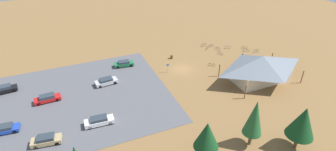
% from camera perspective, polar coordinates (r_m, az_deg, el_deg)
% --- Properties ---
extents(ground, '(160.00, 160.00, 0.00)m').
position_cam_1_polar(ground, '(60.61, 3.12, 1.41)').
color(ground, olive).
rests_on(ground, ground).
extents(parking_lot_asphalt, '(37.49, 28.86, 0.05)m').
position_cam_1_polar(parking_lot_asphalt, '(53.43, -20.56, -5.16)').
color(parking_lot_asphalt, '#56565B').
rests_on(parking_lot_asphalt, ground).
extents(bike_pavilion, '(14.65, 9.40, 5.49)m').
position_cam_1_polar(bike_pavilion, '(58.19, 19.27, 1.85)').
color(bike_pavilion, beige).
rests_on(bike_pavilion, ground).
extents(trash_bin, '(0.60, 0.60, 0.90)m').
position_cam_1_polar(trash_bin, '(64.85, 0.77, 3.98)').
color(trash_bin, brown).
rests_on(trash_bin, ground).
extents(lot_sign, '(0.56, 0.08, 2.20)m').
position_cam_1_polar(lot_sign, '(58.42, -0.07, 1.85)').
color(lot_sign, '#99999E').
rests_on(lot_sign, ground).
extents(pine_center, '(3.96, 3.96, 7.29)m').
position_cam_1_polar(pine_center, '(42.48, 26.78, -8.84)').
color(pine_center, brown).
rests_on(pine_center, ground).
extents(pine_east, '(3.46, 3.46, 6.88)m').
position_cam_1_polar(pine_east, '(36.50, 8.27, -12.47)').
color(pine_east, brown).
rests_on(pine_east, ground).
extents(pine_mideast, '(2.81, 2.81, 7.96)m').
position_cam_1_polar(pine_mideast, '(40.31, 17.95, -8.55)').
color(pine_mideast, brown).
rests_on(pine_mideast, ground).
extents(bicycle_blue_edge_north, '(1.83, 0.48, 0.89)m').
position_cam_1_polar(bicycle_blue_edge_north, '(71.47, 18.19, 4.97)').
color(bicycle_blue_edge_north, black).
rests_on(bicycle_blue_edge_north, ground).
extents(bicycle_black_lone_west, '(0.77, 1.46, 0.78)m').
position_cam_1_polar(bicycle_black_lone_west, '(70.71, 10.47, 5.72)').
color(bicycle_black_lone_west, black).
rests_on(bicycle_black_lone_west, ground).
extents(bicycle_green_front_row, '(1.77, 0.48, 0.81)m').
position_cam_1_polar(bicycle_green_front_row, '(71.97, 7.63, 6.45)').
color(bicycle_green_front_row, black).
rests_on(bicycle_green_front_row, ground).
extents(bicycle_white_yard_left, '(1.53, 0.80, 0.80)m').
position_cam_1_polar(bicycle_white_yard_left, '(71.20, 16.27, 5.17)').
color(bicycle_white_yard_left, black).
rests_on(bicycle_white_yard_left, ground).
extents(bicycle_yellow_yard_front, '(1.59, 0.71, 0.81)m').
position_cam_1_polar(bicycle_yellow_yard_front, '(72.68, 15.91, 5.75)').
color(bicycle_yellow_yard_front, black).
rests_on(bicycle_yellow_yard_front, ground).
extents(bicycle_silver_near_sign, '(1.63, 0.80, 0.85)m').
position_cam_1_polar(bicycle_silver_near_sign, '(71.78, 12.55, 5.92)').
color(bicycle_silver_near_sign, black).
rests_on(bicycle_silver_near_sign, ground).
extents(bicycle_orange_near_porch, '(1.28, 1.09, 0.80)m').
position_cam_1_polar(bicycle_orange_near_porch, '(70.35, 8.34, 5.79)').
color(bicycle_orange_near_porch, black).
rests_on(bicycle_orange_near_porch, ground).
extents(bicycle_teal_by_bin, '(0.53, 1.73, 0.80)m').
position_cam_1_polar(bicycle_teal_by_bin, '(68.24, 11.02, 4.72)').
color(bicycle_teal_by_bin, black).
rests_on(bicycle_teal_by_bin, ground).
extents(bicycle_red_lone_east, '(1.35, 1.06, 0.83)m').
position_cam_1_polar(bicycle_red_lone_east, '(62.35, 9.27, 2.29)').
color(bicycle_red_lone_east, black).
rests_on(bicycle_red_lone_east, ground).
extents(bicycle_purple_yard_center, '(1.61, 0.48, 0.77)m').
position_cam_1_polar(bicycle_purple_yard_center, '(72.02, 9.23, 6.31)').
color(bicycle_purple_yard_center, black).
rests_on(bicycle_purple_yard_center, ground).
extents(car_black_mid_lot, '(4.68, 2.15, 1.45)m').
position_cam_1_polar(car_black_mid_lot, '(61.04, -31.52, -2.50)').
color(car_black_mid_lot, black).
rests_on(car_black_mid_lot, parking_lot_asphalt).
extents(car_tan_far_end, '(4.55, 2.34, 1.46)m').
position_cam_1_polar(car_tan_far_end, '(45.16, -24.50, -12.38)').
color(car_tan_far_end, tan).
rests_on(car_tan_far_end, parking_lot_asphalt).
extents(car_white_near_entry, '(4.86, 2.03, 1.41)m').
position_cam_1_polar(car_white_near_entry, '(45.98, -14.44, -9.32)').
color(car_white_near_entry, white).
rests_on(car_white_near_entry, parking_lot_asphalt).
extents(car_blue_end_stall, '(4.41, 2.11, 1.27)m').
position_cam_1_polar(car_blue_end_stall, '(50.35, -31.46, -9.69)').
color(car_blue_end_stall, '#1E42B2').
rests_on(car_blue_end_stall, parking_lot_asphalt).
extents(car_red_front_row, '(4.67, 1.88, 1.36)m').
position_cam_1_polar(car_red_front_row, '(54.43, -24.29, -4.43)').
color(car_red_front_row, red).
rests_on(car_red_front_row, parking_lot_asphalt).
extents(car_green_by_curb, '(4.52, 2.21, 1.32)m').
position_cam_1_polar(car_green_by_curb, '(62.05, -9.37, 2.51)').
color(car_green_by_curb, '#1E6B3D').
rests_on(car_green_by_curb, parking_lot_asphalt).
extents(car_silver_back_corner, '(4.59, 2.19, 1.36)m').
position_cam_1_polar(car_silver_back_corner, '(55.99, -13.01, -1.22)').
color(car_silver_back_corner, '#BCBCC1').
rests_on(car_silver_back_corner, parking_lot_asphalt).
extents(visitor_at_bikes, '(0.40, 0.38, 1.77)m').
position_cam_1_polar(visitor_at_bikes, '(66.49, 15.56, 3.96)').
color(visitor_at_bikes, '#2D3347').
rests_on(visitor_at_bikes, ground).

